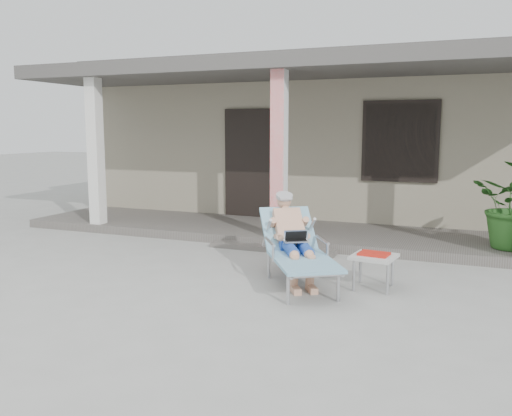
% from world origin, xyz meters
% --- Properties ---
extents(ground, '(60.00, 60.00, 0.00)m').
position_xyz_m(ground, '(0.00, 0.00, 0.00)').
color(ground, '#9E9E99').
rests_on(ground, ground).
extents(house, '(10.40, 5.40, 3.30)m').
position_xyz_m(house, '(0.00, 6.50, 1.67)').
color(house, gray).
rests_on(house, ground).
extents(porch_deck, '(10.00, 2.00, 0.15)m').
position_xyz_m(porch_deck, '(0.00, 3.00, 0.07)').
color(porch_deck, '#605B56').
rests_on(porch_deck, ground).
extents(porch_overhang, '(10.00, 2.30, 2.85)m').
position_xyz_m(porch_overhang, '(0.00, 2.95, 2.79)').
color(porch_overhang, silver).
rests_on(porch_overhang, porch_deck).
extents(porch_step, '(2.00, 0.30, 0.07)m').
position_xyz_m(porch_step, '(0.00, 1.85, 0.04)').
color(porch_step, '#605B56').
rests_on(porch_step, ground).
extents(lounger, '(1.43, 1.76, 1.13)m').
position_xyz_m(lounger, '(0.86, 0.33, 0.70)').
color(lounger, '#B7B7BC').
rests_on(lounger, ground).
extents(side_table, '(0.54, 0.54, 0.43)m').
position_xyz_m(side_table, '(1.80, 0.42, 0.36)').
color(side_table, '#B8B8B3').
rests_on(side_table, ground).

